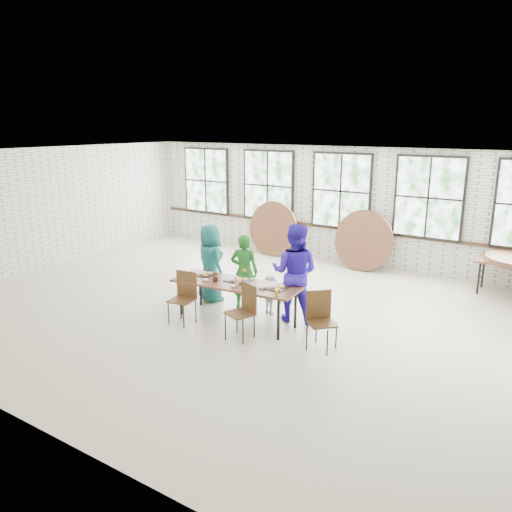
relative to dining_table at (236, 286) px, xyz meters
The scene contains 11 objects.
room 4.99m from the dining_table, 91.11° to the left, with size 12.00×12.00×12.00m.
dining_table is the anchor object (origin of this frame).
chair_near_left 0.95m from the dining_table, 145.00° to the right, with size 0.48×0.46×0.95m.
chair_near_right 0.76m from the dining_table, 43.83° to the right, with size 0.54×0.53×0.95m.
chair_spare 1.80m from the dining_table, ahead, with size 0.58×0.58×0.95m.
adult_teal 1.28m from the dining_table, 149.32° to the left, with size 0.78×0.51×1.60m, color #1C636B.
adult_green 0.70m from the dining_table, 111.37° to the left, with size 0.55×0.36×1.50m, color #1A631E.
toddler 0.80m from the dining_table, 62.39° to the left, with size 0.49×0.28×0.76m, color #1B1239.
adult_blue 1.10m from the dining_table, 36.98° to the left, with size 0.89×0.69×1.83m, color #341CC6.
tabletop_clutter 0.12m from the dining_table, 10.59° to the right, with size 2.07×0.59×0.11m.
round_tops_leaning 4.59m from the dining_table, 97.85° to the left, with size 4.19×0.48×1.49m.
Camera 1 is at (5.10, -7.50, 3.55)m, focal length 35.00 mm.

